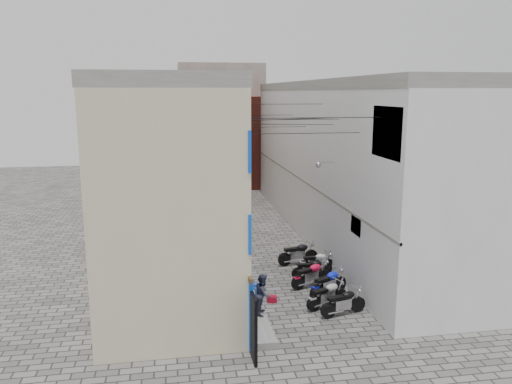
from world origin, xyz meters
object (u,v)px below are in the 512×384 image
motorcycle_a (343,301)px  red_crate (272,299)px  motorcycle_d (311,273)px  motorcycle_f (317,261)px  water_jug_far (256,289)px  motorcycle_b (327,293)px  motorcycle_e (312,268)px  motorcycle_g (298,252)px  water_jug_near (259,294)px  motorcycle_c (329,282)px  person_b (263,294)px  person_a (249,303)px

motorcycle_a → red_crate: 2.98m
motorcycle_d → motorcycle_f: (0.77, 1.77, -0.08)m
water_jug_far → motorcycle_b: bearing=-34.1°
motorcycle_e → motorcycle_g: 2.09m
motorcycle_d → water_jug_near: 2.77m
motorcycle_e → water_jug_near: size_ratio=3.38×
motorcycle_b → motorcycle_c: motorcycle_c is taller
motorcycle_b → person_b: person_b is taller
motorcycle_d → water_jug_near: bearing=-89.4°
motorcycle_a → motorcycle_b: motorcycle_b is taller
motorcycle_b → motorcycle_f: (0.73, 3.96, -0.05)m
person_b → red_crate: bearing=-4.6°
person_a → person_b: 1.04m
motorcycle_f → person_b: bearing=-36.1°
motorcycle_d → motorcycle_e: size_ratio=1.12×
person_b → water_jug_far: bearing=15.0°
person_b → motorcycle_c: bearing=-42.4°
motorcycle_e → motorcycle_b: bearing=-0.4°
motorcycle_c → person_a: size_ratio=1.28×
motorcycle_c → motorcycle_e: motorcycle_c is taller
motorcycle_e → motorcycle_g: (-0.11, 2.09, 0.08)m
motorcycle_f → water_jug_far: motorcycle_f is taller
person_b → motorcycle_a: bearing=-74.0°
person_a → motorcycle_a: bearing=-96.3°
motorcycle_a → person_a: person_a is taller
person_a → water_jug_near: 2.77m
motorcycle_a → person_b: bearing=-107.3°
motorcycle_d → water_jug_far: 2.59m
motorcycle_a → motorcycle_b: bearing=-168.4°
motorcycle_a → water_jug_far: bearing=-145.2°
motorcycle_b → motorcycle_a: bearing=3.9°
person_a → water_jug_far: 3.39m
motorcycle_a → motorcycle_f: bearing=161.1°
motorcycle_e → red_crate: (-2.29, -2.13, -0.41)m
motorcycle_e → water_jug_near: (-2.78, -1.91, -0.26)m
motorcycle_a → motorcycle_e: motorcycle_a is taller
person_b → red_crate: (0.64, 1.50, -0.89)m
person_b → motorcycle_d: bearing=-24.8°
water_jug_near → red_crate: size_ratio=1.40×
person_a → water_jug_far: size_ratio=3.45×
motorcycle_e → motorcycle_f: motorcycle_e is taller
person_a → motorcycle_e: bearing=-55.2°
motorcycle_f → motorcycle_c: bearing=-5.9°
motorcycle_c → water_jug_near: size_ratio=3.86×
motorcycle_f → red_crate: bearing=-41.4°
water_jug_near → person_a: bearing=-107.5°
motorcycle_c → person_a: bearing=-85.9°
motorcycle_c → water_jug_far: bearing=-132.3°
person_a → red_crate: person_a is taller
motorcycle_f → water_jug_near: bearing=-48.1°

